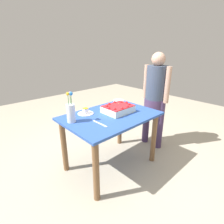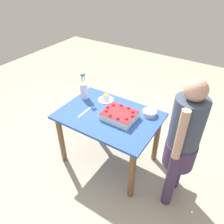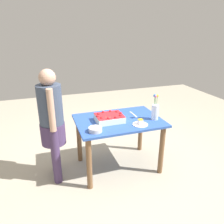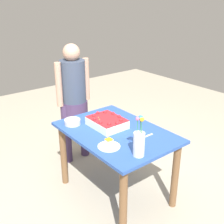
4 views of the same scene
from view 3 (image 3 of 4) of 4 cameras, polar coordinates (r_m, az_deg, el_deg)
The scene contains 8 objects.
ground_plane at distance 3.37m, azimuth 1.63°, elevation -13.85°, with size 8.00×8.00×0.00m, color #AEA48E.
dining_table at distance 3.06m, azimuth 1.75°, elevation -4.41°, with size 1.17×0.82×0.75m.
sheet_cake at distance 2.94m, azimuth -0.69°, elevation -1.55°, with size 0.37×0.29×0.11m.
serving_plate_with_slice at distance 2.86m, azimuth 7.39°, elevation -2.95°, with size 0.20×0.20×0.08m.
cake_knife at distance 3.20m, azimuth 5.59°, elevation -0.58°, with size 0.23×0.02×0.00m, color silver.
flower_vase at distance 3.03m, azimuth 11.17°, elevation 0.29°, with size 0.10×0.10×0.36m.
fruit_bowl at distance 2.66m, azimuth -4.39°, elevation -4.59°, with size 0.17×0.17×0.06m, color silver.
person_standing at distance 2.86m, azimuth -15.48°, elevation -1.89°, with size 0.31×0.45×1.49m.
Camera 3 is at (-0.97, -2.59, 1.93)m, focal length 35.00 mm.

